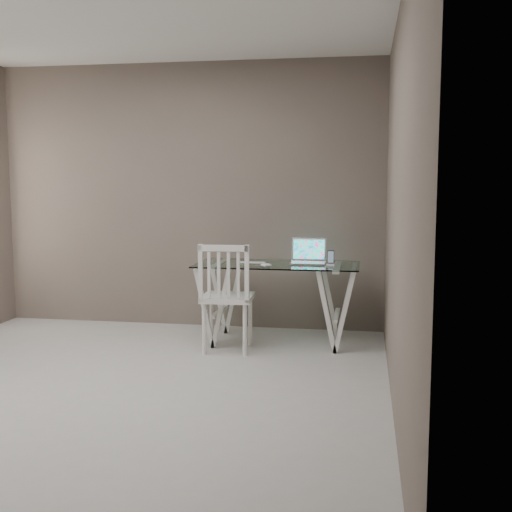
{
  "coord_description": "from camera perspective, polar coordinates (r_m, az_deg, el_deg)",
  "views": [
    {
      "loc": [
        1.8,
        -4.17,
        1.51
      ],
      "look_at": [
        0.85,
        1.35,
        0.85
      ],
      "focal_mm": 45.0,
      "sensor_mm": 36.0,
      "label": 1
    }
  ],
  "objects": [
    {
      "name": "mouse",
      "position": [
        5.7,
        0.9,
        -0.82
      ],
      "size": [
        0.1,
        0.06,
        0.03
      ],
      "primitive_type": "ellipsoid",
      "color": "silver",
      "rests_on": "desk"
    },
    {
      "name": "room",
      "position": [
        4.59,
        -14.43,
        9.09
      ],
      "size": [
        4.5,
        4.52,
        2.71
      ],
      "color": "#AAA7A3",
      "rests_on": "ground"
    },
    {
      "name": "desk",
      "position": [
        5.98,
        1.91,
        -4.14
      ],
      "size": [
        1.5,
        0.7,
        0.75
      ],
      "color": "silver",
      "rests_on": "ground"
    },
    {
      "name": "chair",
      "position": [
        5.63,
        -2.67,
        -3.26
      ],
      "size": [
        0.47,
        0.47,
        0.97
      ],
      "rotation": [
        0.0,
        0.0,
        0.05
      ],
      "color": "silver",
      "rests_on": "ground"
    },
    {
      "name": "laptop",
      "position": [
        5.99,
        4.66,
        -0.11
      ],
      "size": [
        0.33,
        0.28,
        0.23
      ],
      "color": "silver",
      "rests_on": "desk"
    },
    {
      "name": "keyboard",
      "position": [
        5.95,
        -0.39,
        -0.61
      ],
      "size": [
        0.27,
        0.11,
        0.01
      ],
      "primitive_type": "cube",
      "color": "silver",
      "rests_on": "desk"
    },
    {
      "name": "phone_dock",
      "position": [
        5.85,
        6.65,
        -0.46
      ],
      "size": [
        0.07,
        0.07,
        0.13
      ],
      "color": "white",
      "rests_on": "desk"
    }
  ]
}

